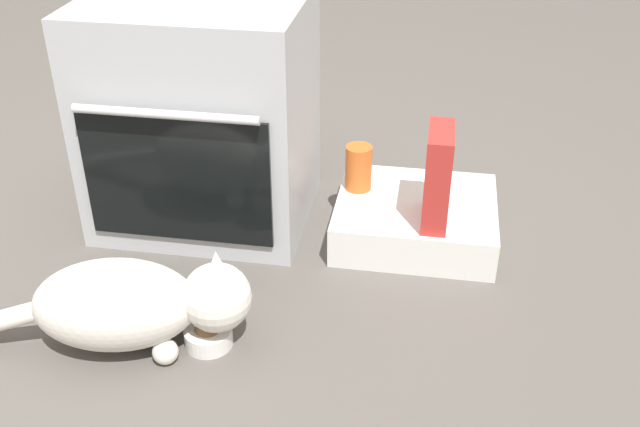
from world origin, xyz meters
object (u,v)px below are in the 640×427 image
object	(u,v)px
oven	(202,114)
sauce_jar	(359,168)
pantry_cabinet	(415,219)
cereal_box	(438,177)
cat	(133,304)
food_bowl	(208,335)

from	to	relation	value
oven	sauce_jar	xyz separation A→B (m)	(0.47, 0.02, -0.15)
pantry_cabinet	cereal_box	xyz separation A→B (m)	(0.05, -0.10, 0.20)
sauce_jar	pantry_cabinet	bearing A→B (deg)	-15.50
pantry_cabinet	cat	size ratio (longest dim) A/B	0.58
food_bowl	sauce_jar	size ratio (longest dim) A/B	0.86
cat	sauce_jar	size ratio (longest dim) A/B	5.83
food_bowl	sauce_jar	bearing A→B (deg)	65.17
food_bowl	sauce_jar	xyz separation A→B (m)	(0.29, 0.63, 0.16)
food_bowl	cereal_box	distance (m)	0.75
cereal_box	sauce_jar	size ratio (longest dim) A/B	2.00
cat	sauce_jar	xyz separation A→B (m)	(0.46, 0.66, 0.06)
oven	pantry_cabinet	distance (m)	0.71
sauce_jar	oven	bearing A→B (deg)	-177.16
pantry_cabinet	sauce_jar	world-z (taller)	sauce_jar
pantry_cabinet	cat	bearing A→B (deg)	-136.37
pantry_cabinet	cat	xyz separation A→B (m)	(-0.64, -0.61, 0.07)
oven	cereal_box	world-z (taller)	oven
food_bowl	cat	xyz separation A→B (m)	(-0.17, -0.03, 0.10)
oven	food_bowl	size ratio (longest dim) A/B	5.72
pantry_cabinet	cereal_box	bearing A→B (deg)	-61.51
cat	sauce_jar	distance (m)	0.81
oven	cat	size ratio (longest dim) A/B	0.84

